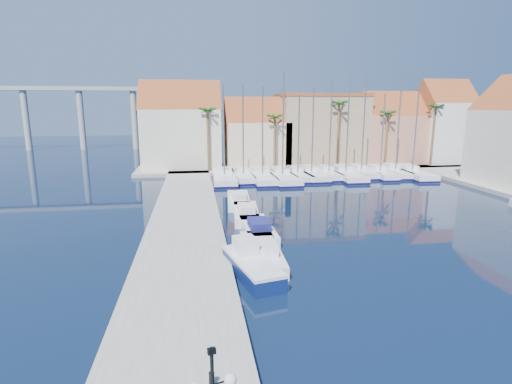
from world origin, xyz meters
TOP-DOWN VIEW (x-y plane):
  - ground at (0.00, 0.00)m, footprint 260.00×260.00m
  - quay_west at (-9.00, 13.50)m, footprint 6.00×77.00m
  - shore_north at (10.00, 48.00)m, footprint 54.00×16.00m
  - bollard at (-7.66, -5.45)m, footprint 0.20×0.20m
  - fishing_boat at (-4.87, 4.65)m, footprint 3.16×6.07m
  - motorboat_west_0 at (-3.84, 6.99)m, footprint 2.61×7.40m
  - motorboat_west_1 at (-3.30, 12.03)m, footprint 2.27×6.81m
  - motorboat_west_2 at (-3.59, 16.99)m, footprint 2.69×6.85m
  - motorboat_west_3 at (-3.71, 22.33)m, footprint 2.69×6.96m
  - sailboat_0 at (-4.14, 36.04)m, footprint 3.39×11.48m
  - sailboat_1 at (-1.57, 36.29)m, footprint 2.69×9.11m
  - sailboat_2 at (0.94, 35.52)m, footprint 3.00×11.14m
  - sailboat_3 at (3.66, 35.39)m, footprint 3.24×11.93m
  - sailboat_4 at (6.06, 36.30)m, footprint 2.87×9.59m
  - sailboat_5 at (8.10, 36.54)m, footprint 3.03×10.27m
  - sailboat_6 at (10.66, 36.42)m, footprint 2.55×8.71m
  - sailboat_7 at (12.94, 36.03)m, footprint 3.48×11.74m
  - sailboat_8 at (15.64, 36.89)m, footprint 2.97×8.72m
  - sailboat_9 at (18.11, 35.88)m, footprint 2.87×9.20m
  - sailboat_10 at (20.84, 36.67)m, footprint 3.22×9.54m
  - sailboat_11 at (22.76, 35.48)m, footprint 3.52×11.24m
  - building_0 at (-10.00, 47.00)m, footprint 12.30×9.00m
  - building_1 at (2.00, 47.00)m, footprint 10.30×8.00m
  - building_2 at (13.00, 48.00)m, footprint 14.20×10.20m
  - building_3 at (25.00, 47.00)m, footprint 10.30×8.00m
  - building_4 at (34.00, 46.00)m, footprint 8.30×8.00m
  - palm_0 at (-6.00, 42.00)m, footprint 2.60×2.60m
  - palm_1 at (4.00, 42.00)m, footprint 2.60×2.60m
  - palm_2 at (14.00, 42.00)m, footprint 2.60×2.60m
  - palm_3 at (22.00, 42.00)m, footprint 2.60×2.60m
  - palm_4 at (30.00, 42.00)m, footprint 2.60×2.60m
  - viaduct at (-39.07, 82.00)m, footprint 48.00×2.20m

SIDE VIEW (x-z plane):
  - ground at x=0.00m, z-range 0.00..0.00m
  - quay_west at x=-9.00m, z-range 0.00..0.50m
  - shore_north at x=10.00m, z-range 0.00..0.50m
  - motorboat_west_0 at x=-3.84m, z-range -0.19..1.21m
  - motorboat_west_1 at x=-3.30m, z-range -0.19..1.21m
  - motorboat_west_2 at x=-3.59m, z-range -0.19..1.21m
  - motorboat_west_3 at x=-3.71m, z-range -0.19..1.21m
  - sailboat_2 at x=0.94m, z-range -5.66..6.80m
  - sailboat_0 at x=-4.14m, z-range -5.82..6.95m
  - sailboat_11 at x=22.76m, z-range -5.79..6.94m
  - sailboat_4 at x=6.06m, z-range -5.17..6.33m
  - sailboat_3 at x=3.66m, z-range -6.62..7.78m
  - sailboat_5 at x=8.10m, z-range -5.66..6.82m
  - sailboat_7 at x=12.94m, z-range -6.51..7.67m
  - sailboat_9 at x=18.11m, z-range -5.24..6.41m
  - sailboat_1 at x=-1.57m, z-range -5.70..6.91m
  - sailboat_10 at x=20.84m, z-range -6.60..7.85m
  - sailboat_6 at x=10.66m, z-range -6.17..7.43m
  - sailboat_8 at x=15.64m, z-range -6.52..7.81m
  - fishing_boat at x=-4.87m, z-range -0.34..1.68m
  - bollard at x=-7.66m, z-range 0.50..1.01m
  - building_1 at x=2.00m, z-range -0.20..10.80m
  - building_3 at x=25.00m, z-range -0.14..11.86m
  - building_2 at x=13.00m, z-range 0.51..12.01m
  - building_0 at x=-10.00m, z-range -0.23..13.27m
  - building_4 at x=34.00m, z-range -0.03..13.97m
  - palm_1 at x=4.00m, z-range 3.56..12.71m
  - palm_3 at x=22.00m, z-range 3.78..13.43m
  - palm_0 at x=-6.00m, z-range 4.00..14.15m
  - palm_4 at x=30.00m, z-range 4.22..14.87m
  - palm_2 at x=14.00m, z-range 4.44..15.59m
  - viaduct at x=-39.07m, z-range 3.02..17.47m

